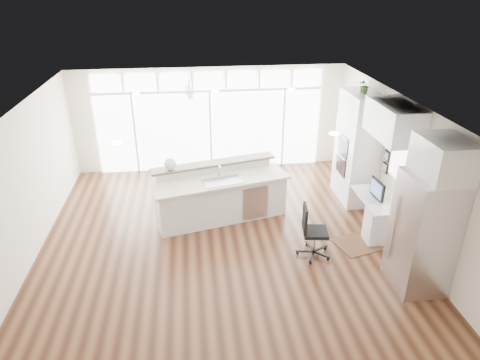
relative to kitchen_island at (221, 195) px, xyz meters
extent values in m
cube|color=#3C2012|center=(-0.05, -1.20, -0.57)|extent=(7.00, 8.00, 0.02)
cube|color=silver|center=(-0.05, -1.20, 2.14)|extent=(7.00, 8.00, 0.02)
cube|color=white|center=(-0.05, 2.80, 0.79)|extent=(7.00, 0.04, 2.70)
cube|color=white|center=(-3.55, -1.20, 0.79)|extent=(0.04, 8.00, 2.70)
cube|color=white|center=(3.45, -1.20, 0.79)|extent=(0.04, 8.00, 2.70)
cube|color=white|center=(-0.05, 2.74, 0.49)|extent=(5.80, 0.06, 2.08)
cube|color=white|center=(-0.05, 2.74, 1.82)|extent=(5.90, 0.06, 0.40)
cube|color=white|center=(3.41, -0.90, 0.99)|extent=(0.04, 0.85, 0.85)
cube|color=white|center=(-0.55, 1.60, 1.92)|extent=(1.16, 1.16, 0.32)
cube|color=white|center=(-0.05, -1.00, 2.12)|extent=(3.40, 3.00, 0.02)
cube|color=white|center=(3.12, 0.60, 0.69)|extent=(0.64, 1.20, 2.50)
cube|color=white|center=(3.08, -0.90, -0.18)|extent=(0.72, 1.30, 0.76)
cube|color=white|center=(3.12, -0.90, 1.79)|extent=(0.64, 1.30, 0.64)
cube|color=silver|center=(3.06, -2.55, 0.44)|extent=(0.76, 0.90, 2.00)
cube|color=white|center=(3.12, -2.55, 1.74)|extent=(0.64, 0.90, 0.60)
cube|color=black|center=(3.41, -0.28, 0.84)|extent=(0.06, 0.22, 0.80)
cube|color=white|center=(0.00, 0.00, 0.00)|extent=(3.02, 1.73, 1.13)
cube|color=#351E11|center=(2.64, -1.29, -0.56)|extent=(1.14, 0.95, 0.01)
cube|color=black|center=(1.60, -1.56, -0.05)|extent=(0.60, 0.57, 1.02)
sphere|color=white|center=(-1.02, 0.16, 0.69)|extent=(0.32, 0.32, 0.25)
cube|color=black|center=(3.00, -0.90, 0.40)|extent=(0.12, 0.50, 0.41)
cube|color=silver|center=(2.83, -0.90, 0.20)|extent=(0.12, 0.31, 0.02)
imported|color=#36632A|center=(3.12, 0.60, 2.06)|extent=(0.31, 0.34, 0.24)
camera|label=1|loc=(-0.57, -7.98, 4.17)|focal=32.00mm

